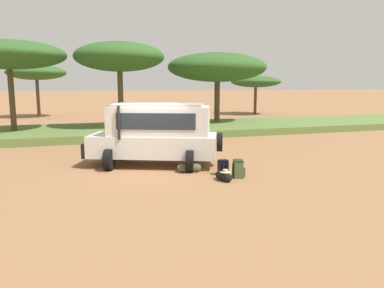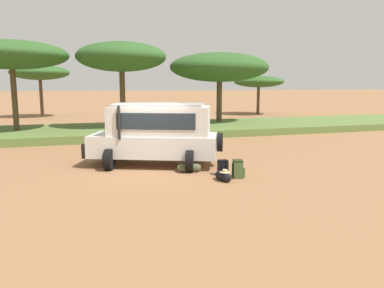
{
  "view_description": "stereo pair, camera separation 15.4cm",
  "coord_description": "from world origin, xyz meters",
  "px_view_note": "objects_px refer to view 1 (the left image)",
  "views": [
    {
      "loc": [
        -2.7,
        -13.6,
        3.2
      ],
      "look_at": [
        1.49,
        -0.63,
        1.0
      ],
      "focal_mm": 35.0,
      "sensor_mm": 36.0,
      "label": 1
    },
    {
      "loc": [
        -2.56,
        -13.65,
        3.2
      ],
      "look_at": [
        1.49,
        -0.63,
        1.0
      ],
      "focal_mm": 35.0,
      "sensor_mm": 36.0,
      "label": 2
    }
  ],
  "objects_px": {
    "acacia_tree_left_mid": "(9,55)",
    "acacia_tree_right_mid": "(119,57)",
    "duffel_bag_low_black_case": "(224,176)",
    "safari_vehicle": "(156,133)",
    "acacia_tree_centre_back": "(36,73)",
    "acacia_tree_distant_right": "(256,82)",
    "backpack_cluster_center": "(238,169)",
    "duffel_bag_soft_canvas": "(189,168)",
    "backpack_beside_front_wheel": "(223,168)",
    "acacia_tree_far_right": "(217,68)"
  },
  "relations": [
    {
      "from": "duffel_bag_soft_canvas",
      "to": "duffel_bag_low_black_case",
      "type": "bearing_deg",
      "value": -64.55
    },
    {
      "from": "acacia_tree_distant_right",
      "to": "safari_vehicle",
      "type": "bearing_deg",
      "value": -125.74
    },
    {
      "from": "safari_vehicle",
      "to": "acacia_tree_left_mid",
      "type": "distance_m",
      "value": 12.64
    },
    {
      "from": "acacia_tree_right_mid",
      "to": "acacia_tree_left_mid",
      "type": "bearing_deg",
      "value": -179.88
    },
    {
      "from": "backpack_beside_front_wheel",
      "to": "acacia_tree_right_mid",
      "type": "xyz_separation_m",
      "value": [
        -1.95,
        12.53,
        4.61
      ]
    },
    {
      "from": "duffel_bag_low_black_case",
      "to": "acacia_tree_left_mid",
      "type": "distance_m",
      "value": 16.22
    },
    {
      "from": "backpack_beside_front_wheel",
      "to": "acacia_tree_left_mid",
      "type": "xyz_separation_m",
      "value": [
        -8.34,
        12.51,
        4.59
      ]
    },
    {
      "from": "acacia_tree_far_right",
      "to": "safari_vehicle",
      "type": "bearing_deg",
      "value": -121.86
    },
    {
      "from": "duffel_bag_low_black_case",
      "to": "duffel_bag_soft_canvas",
      "type": "distance_m",
      "value": 1.7
    },
    {
      "from": "duffel_bag_low_black_case",
      "to": "acacia_tree_right_mid",
      "type": "relative_size",
      "value": 0.13
    },
    {
      "from": "backpack_cluster_center",
      "to": "acacia_tree_left_mid",
      "type": "distance_m",
      "value": 16.33
    },
    {
      "from": "acacia_tree_far_right",
      "to": "acacia_tree_left_mid",
      "type": "bearing_deg",
      "value": -175.19
    },
    {
      "from": "duffel_bag_low_black_case",
      "to": "acacia_tree_centre_back",
      "type": "distance_m",
      "value": 28.98
    },
    {
      "from": "duffel_bag_low_black_case",
      "to": "acacia_tree_distant_right",
      "type": "height_order",
      "value": "acacia_tree_distant_right"
    },
    {
      "from": "acacia_tree_right_mid",
      "to": "acacia_tree_distant_right",
      "type": "distance_m",
      "value": 19.1
    },
    {
      "from": "acacia_tree_centre_back",
      "to": "duffel_bag_soft_canvas",
      "type": "bearing_deg",
      "value": -75.03
    },
    {
      "from": "backpack_cluster_center",
      "to": "acacia_tree_right_mid",
      "type": "distance_m",
      "value": 14.03
    },
    {
      "from": "acacia_tree_far_right",
      "to": "duffel_bag_soft_canvas",
      "type": "bearing_deg",
      "value": -115.73
    },
    {
      "from": "backpack_beside_front_wheel",
      "to": "acacia_tree_left_mid",
      "type": "relative_size",
      "value": 0.08
    },
    {
      "from": "safari_vehicle",
      "to": "acacia_tree_centre_back",
      "type": "xyz_separation_m",
      "value": [
        -6.09,
        24.63,
        2.93
      ]
    },
    {
      "from": "backpack_beside_front_wheel",
      "to": "acacia_tree_far_right",
      "type": "relative_size",
      "value": 0.07
    },
    {
      "from": "duffel_bag_low_black_case",
      "to": "acacia_tree_right_mid",
      "type": "bearing_deg",
      "value": 97.11
    },
    {
      "from": "acacia_tree_centre_back",
      "to": "backpack_beside_front_wheel",
      "type": "bearing_deg",
      "value": -73.43
    },
    {
      "from": "safari_vehicle",
      "to": "acacia_tree_distant_right",
      "type": "height_order",
      "value": "acacia_tree_distant_right"
    },
    {
      "from": "backpack_cluster_center",
      "to": "acacia_tree_left_mid",
      "type": "height_order",
      "value": "acacia_tree_left_mid"
    },
    {
      "from": "acacia_tree_distant_right",
      "to": "acacia_tree_centre_back",
      "type": "bearing_deg",
      "value": 171.51
    },
    {
      "from": "safari_vehicle",
      "to": "backpack_cluster_center",
      "type": "distance_m",
      "value": 3.71
    },
    {
      "from": "acacia_tree_left_mid",
      "to": "acacia_tree_right_mid",
      "type": "xyz_separation_m",
      "value": [
        6.39,
        0.01,
        0.02
      ]
    },
    {
      "from": "duffel_bag_low_black_case",
      "to": "acacia_tree_right_mid",
      "type": "xyz_separation_m",
      "value": [
        -1.66,
        13.29,
        4.71
      ]
    },
    {
      "from": "backpack_cluster_center",
      "to": "acacia_tree_distant_right",
      "type": "xyz_separation_m",
      "value": [
        13.16,
        24.2,
        3.1
      ]
    },
    {
      "from": "safari_vehicle",
      "to": "acacia_tree_right_mid",
      "type": "bearing_deg",
      "value": 90.25
    },
    {
      "from": "safari_vehicle",
      "to": "acacia_tree_left_mid",
      "type": "bearing_deg",
      "value": 122.08
    },
    {
      "from": "safari_vehicle",
      "to": "backpack_cluster_center",
      "type": "bearing_deg",
      "value": -51.04
    },
    {
      "from": "backpack_beside_front_wheel",
      "to": "safari_vehicle",
      "type": "bearing_deg",
      "value": 130.32
    },
    {
      "from": "acacia_tree_left_mid",
      "to": "safari_vehicle",
      "type": "bearing_deg",
      "value": -57.92
    },
    {
      "from": "acacia_tree_centre_back",
      "to": "safari_vehicle",
      "type": "bearing_deg",
      "value": -76.1
    },
    {
      "from": "backpack_cluster_center",
      "to": "duffel_bag_soft_canvas",
      "type": "relative_size",
      "value": 0.7
    },
    {
      "from": "duffel_bag_low_black_case",
      "to": "acacia_tree_distant_right",
      "type": "xyz_separation_m",
      "value": [
        13.8,
        24.42,
        3.24
      ]
    },
    {
      "from": "acacia_tree_right_mid",
      "to": "duffel_bag_low_black_case",
      "type": "bearing_deg",
      "value": -82.89
    },
    {
      "from": "acacia_tree_left_mid",
      "to": "acacia_tree_far_right",
      "type": "xyz_separation_m",
      "value": [
        13.53,
        1.14,
        -0.49
      ]
    },
    {
      "from": "safari_vehicle",
      "to": "acacia_tree_centre_back",
      "type": "distance_m",
      "value": 25.54
    },
    {
      "from": "backpack_cluster_center",
      "to": "acacia_tree_far_right",
      "type": "distance_m",
      "value": 15.54
    },
    {
      "from": "duffel_bag_soft_canvas",
      "to": "acacia_tree_left_mid",
      "type": "height_order",
      "value": "acacia_tree_left_mid"
    },
    {
      "from": "backpack_beside_front_wheel",
      "to": "acacia_tree_left_mid",
      "type": "height_order",
      "value": "acacia_tree_left_mid"
    },
    {
      "from": "safari_vehicle",
      "to": "acacia_tree_centre_back",
      "type": "bearing_deg",
      "value": 103.9
    },
    {
      "from": "duffel_bag_low_black_case",
      "to": "acacia_tree_left_mid",
      "type": "relative_size",
      "value": 0.11
    },
    {
      "from": "duffel_bag_soft_canvas",
      "to": "acacia_tree_far_right",
      "type": "distance_m",
      "value": 14.91
    },
    {
      "from": "duffel_bag_soft_canvas",
      "to": "acacia_tree_centre_back",
      "type": "relative_size",
      "value": 0.16
    },
    {
      "from": "acacia_tree_distant_right",
      "to": "acacia_tree_right_mid",
      "type": "bearing_deg",
      "value": -144.24
    },
    {
      "from": "backpack_beside_front_wheel",
      "to": "acacia_tree_distant_right",
      "type": "bearing_deg",
      "value": 60.28
    }
  ]
}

